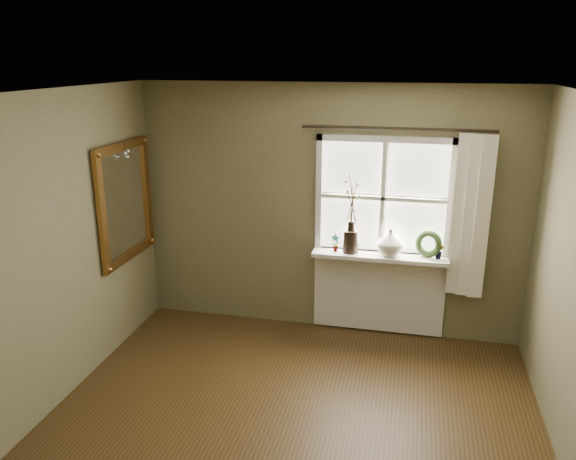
# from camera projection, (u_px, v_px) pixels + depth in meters

# --- Properties ---
(ceiling) EXTENTS (4.50, 4.50, 0.00)m
(ceiling) POSITION_uv_depth(u_px,v_px,m) (275.00, 99.00, 3.32)
(ceiling) COLOR silver
(ceiling) RESTS_ON ground
(wall_back) EXTENTS (4.00, 0.10, 2.60)m
(wall_back) POSITION_uv_depth(u_px,v_px,m) (329.00, 210.00, 5.85)
(wall_back) COLOR #6A6445
(wall_back) RESTS_ON ground
(wall_left) EXTENTS (0.10, 4.50, 2.60)m
(wall_left) POSITION_uv_depth(u_px,v_px,m) (7.00, 274.00, 4.14)
(wall_left) COLOR #6A6445
(wall_left) RESTS_ON ground
(window_frame) EXTENTS (1.36, 0.06, 1.24)m
(window_frame) POSITION_uv_depth(u_px,v_px,m) (383.00, 198.00, 5.61)
(window_frame) COLOR silver
(window_frame) RESTS_ON wall_back
(window_sill) EXTENTS (1.36, 0.26, 0.04)m
(window_sill) POSITION_uv_depth(u_px,v_px,m) (380.00, 256.00, 5.68)
(window_sill) COLOR silver
(window_sill) RESTS_ON wall_back
(window_apron) EXTENTS (1.36, 0.04, 0.88)m
(window_apron) POSITION_uv_depth(u_px,v_px,m) (378.00, 292.00, 5.91)
(window_apron) COLOR silver
(window_apron) RESTS_ON ground
(dark_jug) EXTENTS (0.19, 0.19, 0.23)m
(dark_jug) POSITION_uv_depth(u_px,v_px,m) (351.00, 241.00, 5.70)
(dark_jug) COLOR black
(dark_jug) RESTS_ON window_sill
(cream_vase) EXTENTS (0.33, 0.33, 0.28)m
(cream_vase) POSITION_uv_depth(u_px,v_px,m) (390.00, 242.00, 5.61)
(cream_vase) COLOR beige
(cream_vase) RESTS_ON window_sill
(wreath) EXTENTS (0.30, 0.21, 0.28)m
(wreath) POSITION_uv_depth(u_px,v_px,m) (428.00, 247.00, 5.58)
(wreath) COLOR #2B421D
(wreath) RESTS_ON window_sill
(potted_plant_left) EXTENTS (0.10, 0.08, 0.18)m
(potted_plant_left) POSITION_uv_depth(u_px,v_px,m) (335.00, 243.00, 5.74)
(potted_plant_left) COLOR #2B421D
(potted_plant_left) RESTS_ON window_sill
(potted_plant_right) EXTENTS (0.11, 0.10, 0.16)m
(potted_plant_right) POSITION_uv_depth(u_px,v_px,m) (439.00, 251.00, 5.53)
(potted_plant_right) COLOR #2B421D
(potted_plant_right) RESTS_ON window_sill
(curtain) EXTENTS (0.36, 0.12, 1.59)m
(curtain) POSITION_uv_depth(u_px,v_px,m) (470.00, 217.00, 5.37)
(curtain) COLOR #EEE9CE
(curtain) RESTS_ON wall_back
(curtain_rod) EXTENTS (1.84, 0.03, 0.03)m
(curtain_rod) POSITION_uv_depth(u_px,v_px,m) (397.00, 129.00, 5.33)
(curtain_rod) COLOR black
(curtain_rod) RESTS_ON wall_back
(gilt_mirror) EXTENTS (0.10, 1.00, 1.19)m
(gilt_mirror) POSITION_uv_depth(u_px,v_px,m) (125.00, 201.00, 5.61)
(gilt_mirror) COLOR white
(gilt_mirror) RESTS_ON wall_left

